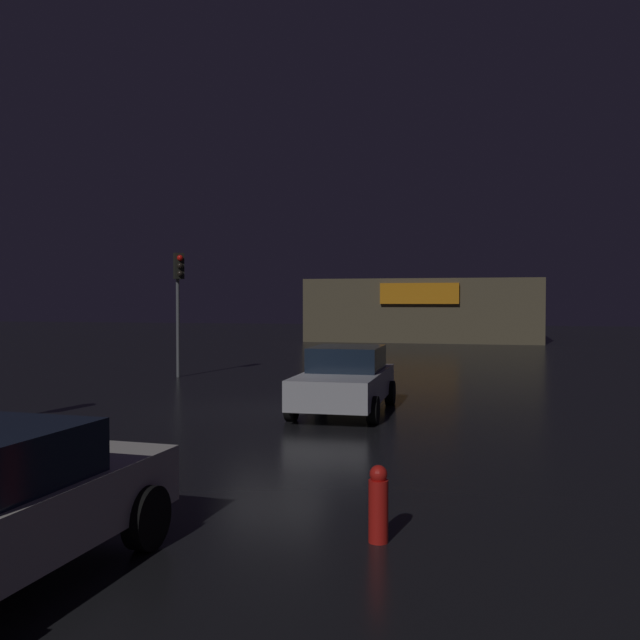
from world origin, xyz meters
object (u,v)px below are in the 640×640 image
Objects in this scene: car_far at (345,379)px; fire_hydrant at (378,504)px; traffic_signal_main at (179,285)px; store_building at (426,310)px.

car_far is 9.00m from fire_hydrant.
car_far reaches higher than fire_hydrant.
traffic_signal_main is 17.56m from fire_hydrant.
traffic_signal_main is 5.03× the size of fire_hydrant.
car_far is at bearing -40.12° from traffic_signal_main.
store_building reaches higher than car_far.
store_building is 31.56m from car_far.
traffic_signal_main is (-6.32, -25.57, 1.18)m from store_building.
traffic_signal_main is at bearing -103.88° from store_building.
car_far is (0.75, -31.53, -1.24)m from store_building.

